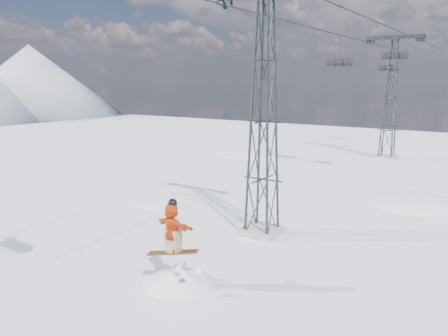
{
  "coord_description": "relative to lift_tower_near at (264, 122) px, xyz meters",
  "views": [
    {
      "loc": [
        10.4,
        -10.0,
        7.37
      ],
      "look_at": [
        1.06,
        4.24,
        3.95
      ],
      "focal_mm": 35.0,
      "sensor_mm": 36.0,
      "label": 1
    }
  ],
  "objects": [
    {
      "name": "lift_chair_mid",
      "position": [
        2.2,
        15.37,
        3.56
      ],
      "size": [
        1.83,
        0.53,
        2.27
      ],
      "color": "black",
      "rests_on": "ground"
    },
    {
      "name": "lift_tower_near",
      "position": [
        0.0,
        0.0,
        0.0
      ],
      "size": [
        5.2,
        1.8,
        11.43
      ],
      "color": "#999999",
      "rests_on": "ground"
    },
    {
      "name": "haul_cables",
      "position": [
        0.0,
        11.5,
        5.38
      ],
      "size": [
        4.46,
        51.0,
        0.06
      ],
      "color": "black",
      "rests_on": "ground"
    },
    {
      "name": "lift_chair_far",
      "position": [
        -2.2,
        16.46,
        3.21
      ],
      "size": [
        2.19,
        0.63,
        2.71
      ],
      "color": "black",
      "rests_on": "ground"
    },
    {
      "name": "lift_tower_far",
      "position": [
        0.0,
        25.0,
        0.0
      ],
      "size": [
        5.2,
        1.8,
        11.43
      ],
      "color": "#999999",
      "rests_on": "ground"
    },
    {
      "name": "snowboarder_jump",
      "position": [
        -0.04,
        -6.37,
        -7.07
      ],
      "size": [
        4.4,
        4.4,
        7.25
      ],
      "color": "white",
      "rests_on": "ground"
    },
    {
      "name": "lift_chair_extra",
      "position": [
        -2.2,
        32.6,
        3.2
      ],
      "size": [
        2.2,
        0.63,
        2.72
      ],
      "color": "black",
      "rests_on": "ground"
    },
    {
      "name": "ground",
      "position": [
        -0.8,
        -8.0,
        -5.47
      ],
      "size": [
        120.0,
        120.0,
        0.0
      ],
      "primitive_type": "plane",
      "color": "white",
      "rests_on": "ground"
    },
    {
      "name": "snow_terrain",
      "position": [
        -5.57,
        13.24,
        -15.06
      ],
      "size": [
        39.0,
        37.0,
        22.0
      ],
      "color": "white",
      "rests_on": "ground"
    }
  ]
}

